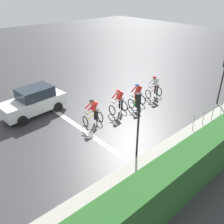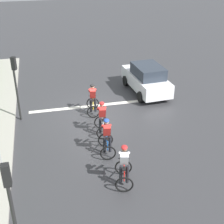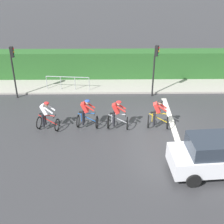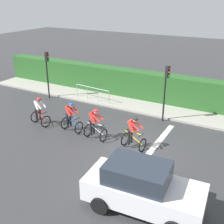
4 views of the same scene
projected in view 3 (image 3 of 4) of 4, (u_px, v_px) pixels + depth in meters
name	position (u px, v px, depth m)	size (l,w,h in m)	color
ground_plane	(155.00, 128.00, 17.11)	(80.00, 80.00, 0.00)	#333335
sidewalk_kerb	(116.00, 84.00, 21.90)	(2.80, 24.67, 0.12)	#9E998E
stone_wall_low	(115.00, 76.00, 22.59)	(0.44, 24.67, 0.48)	tan
hedge_wall	(115.00, 65.00, 22.47)	(1.10, 24.67, 2.01)	#265623
road_marking_stop_line	(174.00, 128.00, 17.12)	(7.00, 0.30, 0.01)	silver
cyclist_lead	(46.00, 116.00, 16.66)	(0.91, 1.21, 1.66)	black
cyclist_second	(86.00, 114.00, 16.85)	(0.79, 1.15, 1.66)	black
cyclist_mid	(117.00, 115.00, 16.74)	(0.76, 1.13, 1.66)	black
cyclist_fourth	(158.00, 115.00, 16.82)	(0.82, 1.16, 1.66)	black
car_white	(217.00, 156.00, 13.63)	(2.12, 4.21, 1.76)	silver
traffic_light_near_crossing	(155.00, 63.00, 19.36)	(0.26, 0.30, 3.34)	black
traffic_light_far_junction	(13.00, 65.00, 19.16)	(0.20, 0.31, 3.34)	black
pedestrian_railing_kerbside	(68.00, 80.00, 20.74)	(0.30, 2.85, 1.03)	#999EA3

